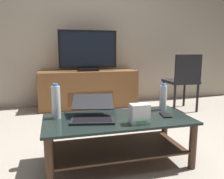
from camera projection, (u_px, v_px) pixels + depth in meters
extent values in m
plane|color=#9E9384|center=(130.00, 157.00, 2.03)|extent=(7.68, 7.68, 0.00)
cube|color=#B2A38C|center=(89.00, 23.00, 3.87)|extent=(6.40, 0.12, 2.80)
cube|color=black|center=(118.00, 119.00, 1.85)|extent=(1.20, 0.57, 0.02)
cube|color=#472D1E|center=(118.00, 147.00, 1.90)|extent=(1.05, 0.50, 0.01)
cylinder|color=#472D1E|center=(49.00, 164.00, 1.53)|extent=(0.06, 0.06, 0.37)
cylinder|color=#472D1E|center=(193.00, 146.00, 1.80)|extent=(0.06, 0.06, 0.37)
cylinder|color=#472D1E|center=(50.00, 138.00, 1.97)|extent=(0.06, 0.06, 0.37)
cylinder|color=#472D1E|center=(165.00, 127.00, 2.25)|extent=(0.06, 0.06, 0.37)
cube|color=brown|center=(89.00, 89.00, 3.74)|extent=(1.58, 0.45, 0.60)
cube|color=#55351C|center=(91.00, 99.00, 3.54)|extent=(0.71, 0.01, 0.21)
cube|color=black|center=(88.00, 69.00, 3.67)|extent=(0.32, 0.20, 0.05)
cube|color=black|center=(88.00, 49.00, 3.61)|extent=(0.93, 0.04, 0.59)
cube|color=black|center=(88.00, 49.00, 3.59)|extent=(0.86, 0.01, 0.53)
cube|color=black|center=(180.00, 82.00, 3.55)|extent=(0.45, 0.45, 0.04)
cube|color=black|center=(188.00, 69.00, 3.32)|extent=(0.42, 0.05, 0.42)
cylinder|color=black|center=(184.00, 93.00, 3.81)|extent=(0.04, 0.04, 0.43)
cylinder|color=black|center=(163.00, 94.00, 3.73)|extent=(0.04, 0.04, 0.43)
cylinder|color=black|center=(197.00, 98.00, 3.45)|extent=(0.04, 0.04, 0.43)
cylinder|color=black|center=(175.00, 99.00, 3.37)|extent=(0.04, 0.04, 0.43)
cube|color=black|center=(93.00, 120.00, 1.78)|extent=(0.38, 0.29, 0.02)
cube|color=black|center=(93.00, 119.00, 1.78)|extent=(0.33, 0.23, 0.00)
cube|color=black|center=(93.00, 102.00, 1.91)|extent=(0.37, 0.27, 0.09)
cube|color=silver|center=(93.00, 102.00, 1.91)|extent=(0.33, 0.24, 0.08)
cube|color=silver|center=(140.00, 114.00, 1.71)|extent=(0.14, 0.09, 0.15)
cube|color=#19D84C|center=(142.00, 122.00, 1.67)|extent=(0.09, 0.00, 0.01)
cylinder|color=silver|center=(56.00, 102.00, 1.83)|extent=(0.07, 0.07, 0.26)
cylinder|color=blue|center=(55.00, 85.00, 1.81)|extent=(0.04, 0.04, 0.02)
cylinder|color=silver|center=(163.00, 98.00, 2.10)|extent=(0.07, 0.07, 0.23)
cylinder|color=blue|center=(164.00, 84.00, 2.08)|extent=(0.04, 0.04, 0.02)
cube|color=black|center=(166.00, 115.00, 1.93)|extent=(0.09, 0.15, 0.01)
cube|color=#2D2D30|center=(140.00, 113.00, 1.98)|extent=(0.06, 0.16, 0.02)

